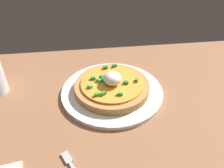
# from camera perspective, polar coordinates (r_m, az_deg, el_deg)

# --- Properties ---
(dining_table) EXTENTS (1.18, 0.75, 0.02)m
(dining_table) POSITION_cam_1_polar(r_m,az_deg,el_deg) (0.56, 8.27, -10.31)
(dining_table) COLOR #946241
(dining_table) RESTS_ON ground
(plate) EXTENTS (0.27, 0.27, 0.01)m
(plate) POSITION_cam_1_polar(r_m,az_deg,el_deg) (0.63, 0.00, -1.86)
(plate) COLOR white
(plate) RESTS_ON dining_table
(pizza) EXTENTS (0.20, 0.20, 0.06)m
(pizza) POSITION_cam_1_polar(r_m,az_deg,el_deg) (0.62, -0.01, -0.45)
(pizza) COLOR #C0854B
(pizza) RESTS_ON plate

